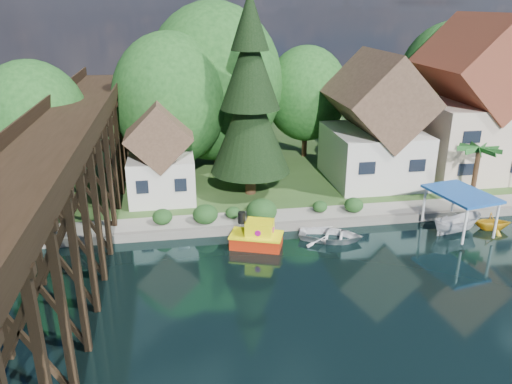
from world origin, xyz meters
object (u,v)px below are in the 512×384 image
boat_canopy (458,216)px  boat_white_a (331,234)px  house_left (375,128)px  house_center (472,109)px  tugboat (257,237)px  palm_tree (479,151)px  shed (161,158)px  trestle_bridge (69,183)px  boat_yellow (492,221)px  conifer (250,101)px

boat_canopy → boat_white_a: bearing=178.2°
house_left → house_center: bearing=3.2°
tugboat → boat_canopy: (14.12, -0.11, 0.55)m
palm_tree → shed: bearing=170.4°
trestle_bridge → house_center: size_ratio=3.18×
trestle_bridge → house_left: (23.00, 10.83, -0.21)m
boat_white_a → boat_yellow: size_ratio=1.63×
conifer → boat_white_a: conifer is taller
house_left → boat_canopy: house_left is taller
boat_canopy → palm_tree: bearing=49.7°
house_center → house_left: bearing=-176.8°
boat_white_a → house_center: bearing=-36.0°
shed → boat_canopy: shed is taller
tugboat → boat_white_a: (5.09, 0.18, -0.29)m
trestle_bridge → boat_canopy: trestle_bridge is taller
house_center → boat_canopy: size_ratio=2.67×
conifer → shed: bearing=179.6°
shed → boat_canopy: (20.27, -8.76, -2.54)m
trestle_bridge → tugboat: 12.08m
tugboat → boat_white_a: size_ratio=0.89×
house_center → boat_white_a: bearing=-146.4°
tugboat → shed: bearing=125.4°
boat_yellow → boat_white_a: bearing=101.1°
house_center → boat_canopy: (-6.73, -10.76, -5.13)m
conifer → tugboat: (-0.88, -8.61, -7.29)m
boat_white_a → boat_yellow: 11.77m
trestle_bridge → boat_yellow: 28.40m
trestle_bridge → boat_white_a: (16.24, 0.86, -4.90)m
palm_tree → conifer: bearing=166.7°
house_left → shed: bearing=-175.2°
conifer → palm_tree: size_ratio=3.46×
house_left → house_center: house_center is taller
boat_white_a → tugboat: bearing=112.4°
boat_white_a → palm_tree: bearing=-51.0°
trestle_bridge → house_center: bearing=19.5°
trestle_bridge → boat_white_a: 16.98m
trestle_bridge → boat_yellow: size_ratio=16.75×
house_center → shed: bearing=-175.8°
house_left → conifer: (-10.97, -1.54, 2.89)m
house_center → trestle_bridge: bearing=-160.5°
house_left → boat_yellow: size_ratio=4.18×
conifer → palm_tree: (17.17, -4.07, -3.59)m
shed → boat_yellow: shed is taller
conifer → tugboat: bearing=-95.9°
boat_white_a → boat_canopy: (9.03, -0.29, 0.84)m
house_center → boat_yellow: (-3.99, -10.70, -5.72)m
boat_white_a → boat_canopy: bearing=-71.4°
boat_canopy → conifer: bearing=146.6°
boat_white_a → house_left: bearing=-13.7°
house_left → palm_tree: 8.40m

